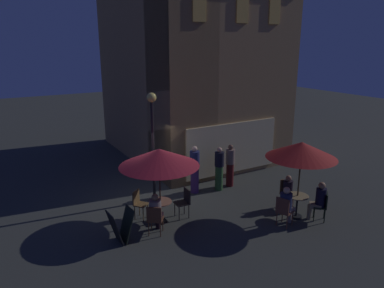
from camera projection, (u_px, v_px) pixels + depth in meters
ground_plane at (155, 204)px, 12.72m from camera, size 60.00×60.00×0.00m
cafe_building at (181, 70)px, 16.12m from camera, size 6.30×8.42×8.53m
street_lamp_near_corner at (152, 126)px, 12.28m from camera, size 0.33×0.33×3.87m
menu_sandwich_board at (121, 226)px, 10.19m from camera, size 0.69×0.59×0.96m
cafe_table_0 at (160, 207)px, 11.31m from camera, size 0.71×0.71×0.71m
cafe_table_1 at (297, 202)px, 11.63m from camera, size 0.70×0.70×0.76m
patio_umbrella_0 at (159, 158)px, 10.87m from camera, size 2.44×2.44×2.41m
patio_umbrella_1 at (302, 150)px, 11.16m from camera, size 2.18×2.18×2.53m
cafe_chair_0 at (139, 202)px, 11.57m from camera, size 0.54×0.54×0.94m
cafe_chair_1 at (155, 218)px, 10.53m from camera, size 0.61×0.61×0.94m
cafe_chair_2 at (184, 200)px, 11.65m from camera, size 0.45×0.45×0.96m
cafe_chair_3 at (286, 191)px, 12.36m from camera, size 0.50×0.50×0.98m
cafe_chair_4 at (284, 209)px, 11.00m from camera, size 0.54×0.54×0.97m
cafe_chair_5 at (323, 204)px, 11.40m from camera, size 0.56×0.56×0.94m
patron_seated_0 at (156, 211)px, 10.63m from camera, size 0.51×0.54×1.26m
patron_seated_1 at (289, 190)px, 12.19m from camera, size 0.42×0.51×1.18m
patron_seated_2 at (286, 204)px, 11.07m from camera, size 0.54×0.46×1.28m
patron_seated_3 at (319, 199)px, 11.40m from camera, size 0.49×0.50×1.29m
patron_standing_4 at (219, 169)px, 13.72m from camera, size 0.35×0.35×1.70m
patron_standing_5 at (195, 169)px, 13.47m from camera, size 0.36×0.36×1.81m
patron_standing_6 at (230, 165)px, 14.11m from camera, size 0.34×0.34×1.69m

